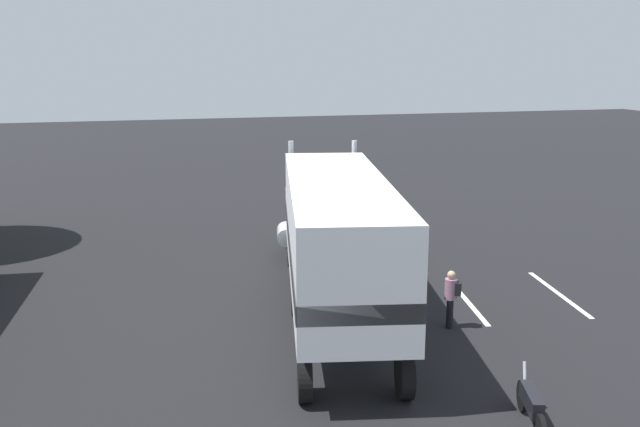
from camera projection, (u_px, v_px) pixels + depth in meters
The scene contains 6 objects.
ground_plane at pixel (313, 261), 25.92m from camera, with size 120.00×120.00×0.00m, color black.
lane_stripe_near at pixel (466, 300), 21.79m from camera, with size 4.40×0.16×0.01m, color silver.
lane_stripe_mid at pixel (558, 294), 22.35m from camera, with size 4.40×0.16×0.01m, color silver.
semi_truck at pixel (334, 229), 20.20m from camera, with size 14.37×5.30×4.50m.
person_bystander at pixel (451, 296), 19.44m from camera, with size 0.42×0.48×1.63m.
motorcycle at pixel (531, 406), 14.25m from camera, with size 2.04×0.73×1.12m.
Camera 1 is at (-24.10, 6.25, 7.42)m, focal length 39.63 mm.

